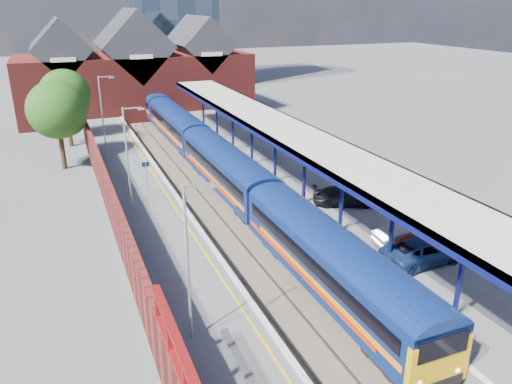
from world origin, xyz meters
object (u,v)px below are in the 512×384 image
Objects in this scene: parked_car_dark at (344,196)px; train at (198,142)px; parked_car_silver at (409,236)px; platform_sign at (146,172)px; parked_car_red at (426,245)px; lamp_post_d at (103,108)px; lamp_post_b at (191,255)px; parked_car_blue at (423,251)px; lamp_post_c at (129,151)px.

train is at bearing 43.48° from parked_car_dark.
parked_car_silver is 0.96× the size of parked_car_dark.
platform_sign is 0.59× the size of parked_car_silver.
train reaches higher than parked_car_red.
lamp_post_d reaches higher than parked_car_red.
train is at bearing 20.08° from parked_car_silver.
parked_car_dark is (-0.21, 8.35, -0.04)m from parked_car_red.
lamp_post_b is 32.00m from lamp_post_d.
parked_car_red is 0.77m from parked_car_blue.
lamp_post_d is 33.26m from parked_car_blue.
parked_car_silver reaches higher than parked_car_red.
lamp_post_d is (0.00, 32.00, 0.00)m from lamp_post_b.
lamp_post_b reaches higher than parked_car_blue.
parked_car_silver reaches higher than parked_car_dark.
train is 25.69m from parked_car_blue.
platform_sign is at bearing 55.74° from lamp_post_c.
parked_car_dark is at bearing 5.93° from parked_car_silver.
parked_car_silver is (13.90, 3.52, -3.29)m from lamp_post_b.
platform_sign is 19.18m from parked_car_silver.
train is 17.31m from parked_car_dark.
train is 15.54× the size of parked_car_silver.
lamp_post_b is at bearing 104.80° from parked_car_red.
platform_sign reaches higher than parked_car_silver.
platform_sign is at bearing -84.44° from lamp_post_d.
lamp_post_d is at bearing 90.00° from lamp_post_c.
train is 14.97× the size of parked_car_dark.
parked_car_silver is (13.90, -12.48, -3.29)m from lamp_post_c.
lamp_post_c reaches higher than train.
lamp_post_b is 18.20m from platform_sign.
parked_car_silver is (13.90, -28.48, -3.29)m from lamp_post_d.
parked_car_red is 8.36m from parked_car_dark.
lamp_post_d reaches higher than train.
train is 9.42× the size of lamp_post_d.
lamp_post_b is 17.76m from parked_car_dark.
lamp_post_d reaches higher than platform_sign.
lamp_post_c is (-7.86, -10.83, 2.87)m from train.
parked_car_red is (12.70, -15.76, -1.01)m from platform_sign.
parked_car_dark is 8.84m from parked_car_blue.
parked_car_dark is (6.00, -16.24, -0.48)m from train.
parked_car_blue is (-0.61, -0.48, -0.01)m from parked_car_red.
parked_car_blue is at bearing -159.36° from parked_car_dark.
lamp_post_c is at bearing 40.36° from parked_car_blue.
parked_car_blue is (13.46, -14.23, -3.32)m from lamp_post_c.
lamp_post_d is (0.00, 16.00, 0.00)m from lamp_post_c.
lamp_post_c reaches higher than parked_car_red.
parked_car_red is (14.06, -13.76, -3.31)m from lamp_post_c.
train reaches higher than parked_car_blue.
parked_car_dark is at bearing 7.19° from parked_car_red.
parked_car_silver is 0.88× the size of parked_car_blue.
lamp_post_c is 1.59× the size of parked_car_dark.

